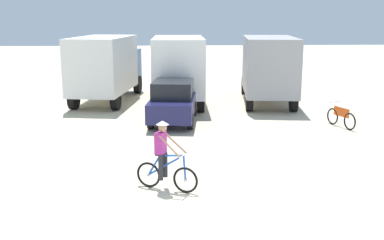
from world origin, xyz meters
TOP-DOWN VIEW (x-y plane):
  - ground_plane at (0.00, 0.00)m, footprint 120.00×120.00m
  - box_truck_white_box at (-4.22, 14.21)m, footprint 3.34×7.02m
  - box_truck_avon_van at (-0.54, 13.44)m, footprint 2.57×6.81m
  - box_truck_grey_hauler at (4.00, 13.37)m, footprint 3.14×6.98m
  - sedan_parked at (-0.89, 9.11)m, footprint 2.22×4.37m
  - cyclist_orange_shirt at (-1.27, 1.26)m, footprint 1.58×0.86m
  - bicycle_spare at (5.79, 7.80)m, footprint 0.69×1.66m

SIDE VIEW (x-z plane):
  - ground_plane at x=0.00m, z-range 0.00..0.00m
  - bicycle_spare at x=5.79m, z-range -0.09..0.88m
  - cyclist_orange_shirt at x=-1.27m, z-range -0.06..1.76m
  - sedan_parked at x=-0.89m, z-range 0.00..1.76m
  - box_truck_white_box at x=-4.22m, z-range 0.20..3.55m
  - box_truck_avon_van at x=-0.54m, z-range 0.20..3.55m
  - box_truck_grey_hauler at x=4.00m, z-range 0.20..3.55m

